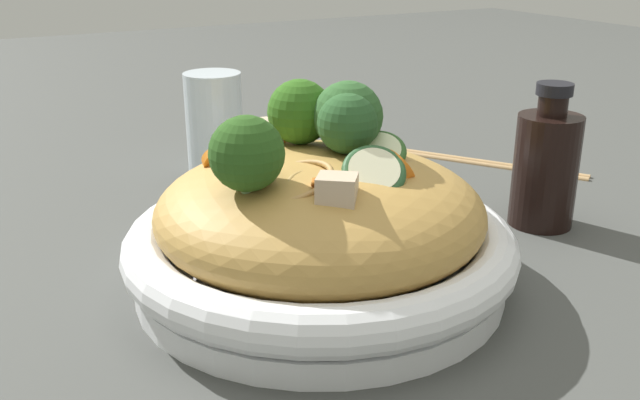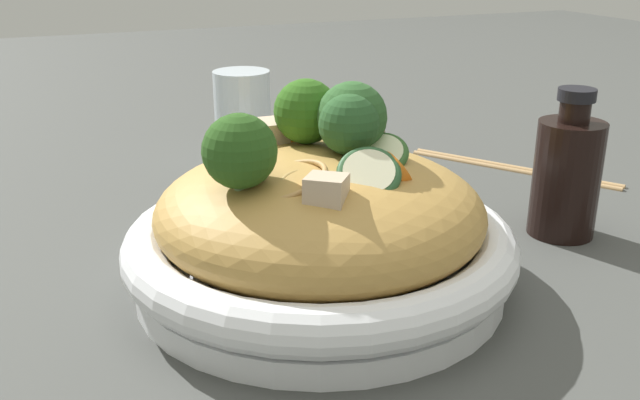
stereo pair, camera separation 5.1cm
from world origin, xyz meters
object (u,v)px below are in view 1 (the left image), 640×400
Objects in this scene: serving_bowl at (320,252)px; soy_sauce_bottle at (546,167)px; chopsticks_pair at (481,161)px; drinking_glass at (214,122)px.

soy_sauce_bottle is (-0.01, 0.23, 0.03)m from serving_bowl.
serving_bowl is 0.35m from chopsticks_pair.
soy_sauce_bottle is at bearing 91.83° from serving_bowl.
soy_sauce_bottle is at bearing -23.80° from chopsticks_pair.
serving_bowl reaches higher than chopsticks_pair.
chopsticks_pair is at bearing 64.90° from drinking_glass.
soy_sauce_bottle is 0.18m from chopsticks_pair.
serving_bowl is 2.67× the size of drinking_glass.
serving_bowl is at bearing -60.60° from chopsticks_pair.
soy_sauce_bottle reaches higher than serving_bowl.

